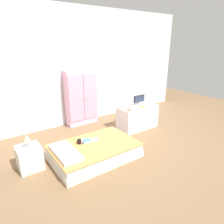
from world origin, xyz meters
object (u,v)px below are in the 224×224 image
at_px(bed, 95,151).
at_px(tv_monitor, 139,99).
at_px(tv_stand, 137,117).
at_px(rocking_horse_toy, 130,108).
at_px(doll, 84,141).
at_px(nightstand, 30,158).
at_px(book_orange, 143,107).
at_px(wardrobe, 81,98).
at_px(table_lamp, 27,139).

distance_m(bed, tv_monitor, 1.79).
height_order(tv_stand, rocking_horse_toy, rocking_horse_toy).
xyz_separation_m(bed, doll, (-0.12, 0.16, 0.16)).
bearing_deg(tv_stand, bed, -159.92).
xyz_separation_m(nightstand, book_orange, (2.55, 0.13, 0.35)).
xyz_separation_m(wardrobe, tv_stand, (0.93, -0.99, -0.40)).
height_order(bed, book_orange, book_orange).
bearing_deg(bed, book_orange, 15.80).
distance_m(doll, rocking_horse_toy, 1.30).
relative_size(nightstand, rocking_horse_toy, 2.87).
bearing_deg(wardrobe, table_lamp, -141.70).
bearing_deg(table_lamp, book_orange, 3.01).
distance_m(tv_monitor, book_orange, 0.22).
height_order(wardrobe, book_orange, wardrobe).
xyz_separation_m(doll, table_lamp, (-0.88, 0.14, 0.24)).
distance_m(table_lamp, wardrobe, 1.98).
xyz_separation_m(bed, nightstand, (-1.00, 0.30, 0.07)).
distance_m(wardrobe, tv_monitor, 1.38).
bearing_deg(bed, tv_stand, 20.08).
bearing_deg(doll, table_lamp, 170.91).
bearing_deg(doll, bed, -54.19).
relative_size(table_lamp, book_orange, 1.60).
bearing_deg(book_orange, doll, -170.62).
bearing_deg(tv_monitor, table_lamp, -173.07).
distance_m(bed, nightstand, 1.05).
bearing_deg(wardrobe, doll, -116.05).
xyz_separation_m(nightstand, tv_stand, (2.48, 0.24, 0.07)).
height_order(nightstand, table_lamp, table_lamp).
bearing_deg(rocking_horse_toy, wardrobe, 116.74).
distance_m(table_lamp, book_orange, 2.55).
bearing_deg(nightstand, tv_stand, 5.45).
bearing_deg(tv_monitor, doll, -165.01).
bearing_deg(table_lamp, doll, -9.09).
distance_m(tv_stand, book_orange, 0.30).
distance_m(bed, table_lamp, 1.12).
xyz_separation_m(table_lamp, tv_monitor, (2.58, 0.31, 0.14)).
xyz_separation_m(bed, book_orange, (1.55, 0.44, 0.42)).
distance_m(table_lamp, tv_monitor, 2.61).
xyz_separation_m(tv_monitor, book_orange, (-0.03, -0.18, -0.13)).
xyz_separation_m(doll, tv_monitor, (1.70, 0.46, 0.38)).
xyz_separation_m(nightstand, table_lamp, (-0.00, 0.00, 0.34)).
bearing_deg(doll, tv_monitor, 14.99).
bearing_deg(nightstand, doll, -9.09).
bearing_deg(doll, wardrobe, 63.95).
bearing_deg(tv_stand, nightstand, -174.55).
distance_m(nightstand, rocking_horse_toy, 2.16).
bearing_deg(rocking_horse_toy, book_orange, 5.06).
distance_m(table_lamp, rocking_horse_toy, 2.12).
height_order(doll, table_lamp, table_lamp).
relative_size(bed, rocking_horse_toy, 10.82).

